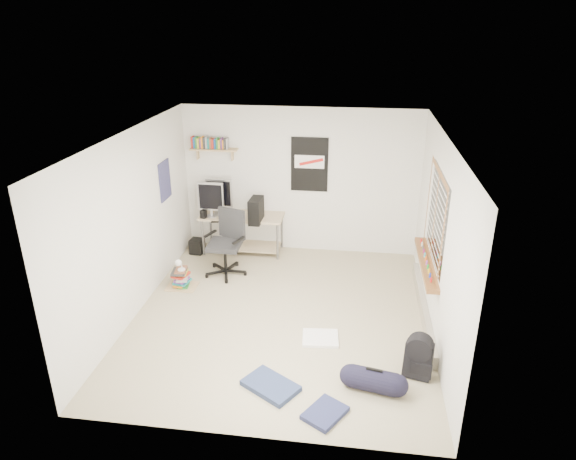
# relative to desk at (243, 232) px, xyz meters

# --- Properties ---
(floor) EXTENTS (4.00, 4.50, 0.01)m
(floor) POSITION_rel_desk_xyz_m (0.97, -2.00, -0.37)
(floor) COLOR gray
(floor) RESTS_ON ground
(ceiling) EXTENTS (4.00, 4.50, 0.01)m
(ceiling) POSITION_rel_desk_xyz_m (0.97, -2.00, 2.14)
(ceiling) COLOR white
(ceiling) RESTS_ON ground
(back_wall) EXTENTS (4.00, 0.01, 2.50)m
(back_wall) POSITION_rel_desk_xyz_m (0.97, 0.25, 0.89)
(back_wall) COLOR silver
(back_wall) RESTS_ON ground
(left_wall) EXTENTS (0.01, 4.50, 2.50)m
(left_wall) POSITION_rel_desk_xyz_m (-1.03, -2.00, 0.89)
(left_wall) COLOR silver
(left_wall) RESTS_ON ground
(right_wall) EXTENTS (0.01, 4.50, 2.50)m
(right_wall) POSITION_rel_desk_xyz_m (2.98, -2.00, 0.89)
(right_wall) COLOR silver
(right_wall) RESTS_ON ground
(desk) EXTENTS (1.55, 1.08, 0.65)m
(desk) POSITION_rel_desk_xyz_m (0.00, 0.00, 0.00)
(desk) COLOR tan
(desk) RESTS_ON floor
(monitor_left) EXTENTS (0.44, 0.12, 0.48)m
(monitor_left) POSITION_rel_desk_xyz_m (-0.49, -0.16, 0.52)
(monitor_left) COLOR #B4B4B9
(monitor_left) RESTS_ON desk
(monitor_right) EXTENTS (0.45, 0.14, 0.49)m
(monitor_right) POSITION_rel_desk_xyz_m (-0.39, 0.00, 0.53)
(monitor_right) COLOR #B3B4B9
(monitor_right) RESTS_ON desk
(pc_tower) EXTENTS (0.21, 0.41, 0.42)m
(pc_tower) POSITION_rel_desk_xyz_m (0.29, -0.22, 0.49)
(pc_tower) COLOR black
(pc_tower) RESTS_ON desk
(keyboard) EXTENTS (0.39, 0.20, 0.02)m
(keyboard) POSITION_rel_desk_xyz_m (-0.29, -0.25, 0.29)
(keyboard) COLOR black
(keyboard) RESTS_ON desk
(speaker_left) EXTENTS (0.11, 0.11, 0.18)m
(speaker_left) POSITION_rel_desk_xyz_m (-0.61, -0.25, 0.37)
(speaker_left) COLOR black
(speaker_left) RESTS_ON desk
(speaker_right) EXTENTS (0.10, 0.10, 0.16)m
(speaker_right) POSITION_rel_desk_xyz_m (-0.04, -0.25, 0.36)
(speaker_right) COLOR black
(speaker_right) RESTS_ON desk
(office_chair) EXTENTS (0.88, 0.88, 1.05)m
(office_chair) POSITION_rel_desk_xyz_m (-0.09, -0.89, 0.13)
(office_chair) COLOR #242527
(office_chair) RESTS_ON floor
(wall_shelf) EXTENTS (0.80, 0.22, 0.24)m
(wall_shelf) POSITION_rel_desk_xyz_m (-0.48, 0.14, 1.42)
(wall_shelf) COLOR tan
(wall_shelf) RESTS_ON back_wall
(poster_back_wall) EXTENTS (0.62, 0.03, 0.92)m
(poster_back_wall) POSITION_rel_desk_xyz_m (1.12, 0.23, 1.19)
(poster_back_wall) COLOR black
(poster_back_wall) RESTS_ON back_wall
(poster_left_wall) EXTENTS (0.02, 0.42, 0.60)m
(poster_left_wall) POSITION_rel_desk_xyz_m (-1.01, -0.80, 1.14)
(poster_left_wall) COLOR navy
(poster_left_wall) RESTS_ON left_wall
(window) EXTENTS (0.10, 1.50, 1.26)m
(window) POSITION_rel_desk_xyz_m (2.92, -1.70, 1.08)
(window) COLOR brown
(window) RESTS_ON right_wall
(baseboard_heater) EXTENTS (0.08, 2.50, 0.18)m
(baseboard_heater) POSITION_rel_desk_xyz_m (2.93, -1.70, -0.28)
(baseboard_heater) COLOR #B7B2A8
(baseboard_heater) RESTS_ON floor
(backpack) EXTENTS (0.36, 0.32, 0.41)m
(backpack) POSITION_rel_desk_xyz_m (2.72, -3.04, -0.16)
(backpack) COLOR black
(backpack) RESTS_ON floor
(duffel_bag) EXTENTS (0.31, 0.31, 0.51)m
(duffel_bag) POSITION_rel_desk_xyz_m (2.21, -3.39, -0.22)
(duffel_bag) COLOR black
(duffel_bag) RESTS_ON floor
(tshirt) EXTENTS (0.49, 0.42, 0.04)m
(tshirt) POSITION_rel_desk_xyz_m (1.56, -2.51, -0.34)
(tshirt) COLOR white
(tshirt) RESTS_ON floor
(jeans_a) EXTENTS (0.71, 0.65, 0.07)m
(jeans_a) POSITION_rel_desk_xyz_m (1.08, -3.51, -0.33)
(jeans_a) COLOR navy
(jeans_a) RESTS_ON floor
(jeans_b) EXTENTS (0.51, 0.55, 0.06)m
(jeans_b) POSITION_rel_desk_xyz_m (1.71, -3.85, -0.34)
(jeans_b) COLOR #22274D
(jeans_b) RESTS_ON floor
(book_stack) EXTENTS (0.55, 0.48, 0.32)m
(book_stack) POSITION_rel_desk_xyz_m (-0.65, -1.41, -0.22)
(book_stack) COLOR brown
(book_stack) RESTS_ON floor
(desk_lamp) EXTENTS (0.16, 0.21, 0.19)m
(desk_lamp) POSITION_rel_desk_xyz_m (-0.63, -1.43, 0.02)
(desk_lamp) COLOR white
(desk_lamp) RESTS_ON book_stack
(subwoofer) EXTENTS (0.24, 0.24, 0.25)m
(subwoofer) POSITION_rel_desk_xyz_m (-0.78, -0.21, -0.22)
(subwoofer) COLOR black
(subwoofer) RESTS_ON floor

